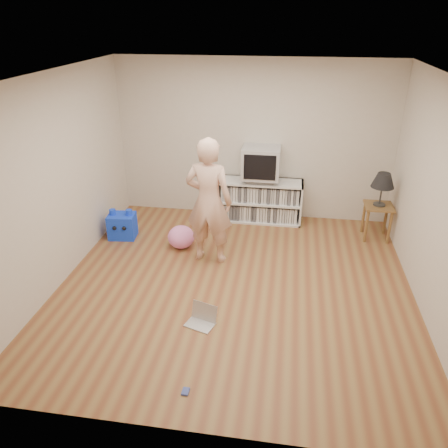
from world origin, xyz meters
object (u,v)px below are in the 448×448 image
media_unit (260,200)px  plush_blue (122,226)px  dvd_deck (260,179)px  laptop (202,318)px  crt_tv (261,162)px  side_table (378,213)px  person (209,202)px  plush_pink (181,237)px  table_lamp (383,181)px

media_unit → plush_blue: size_ratio=2.98×
dvd_deck → laptop: bearing=-98.4°
media_unit → plush_blue: 2.29m
laptop → crt_tv: bearing=99.7°
side_table → person: size_ratio=0.31×
crt_tv → side_table: bearing=-11.2°
crt_tv → plush_pink: (-1.08, -1.14, -0.85)m
table_lamp → laptop: 3.46m
dvd_deck → plush_pink: 1.67m
laptop → plush_pink: (-0.66, 1.70, 0.11)m
plush_blue → plush_pink: plush_blue is taller
side_table → plush_blue: bearing=-171.4°
media_unit → side_table: bearing=-11.8°
dvd_deck → laptop: size_ratio=1.20×
side_table → laptop: side_table is taller
dvd_deck → side_table: dvd_deck is taller
person → plush_pink: size_ratio=4.48×
table_lamp → person: person is taller
media_unit → person: (-0.59, -1.43, 0.54)m
table_lamp → plush_blue: (-3.91, -0.59, -0.74)m
media_unit → plush_blue: media_unit is taller
side_table → person: 2.69m
side_table → table_lamp: size_ratio=1.07×
table_lamp → laptop: table_lamp is taller
person → plush_blue: person is taller
side_table → table_lamp: (0.00, 0.00, 0.53)m
crt_tv → plush_pink: size_ratio=1.51×
plush_pink → table_lamp: bearing=14.8°
dvd_deck → crt_tv: bearing=-90.0°
plush_blue → table_lamp: bearing=2.7°
crt_tv → laptop: size_ratio=1.60×
plush_blue → laptop: bearing=-54.6°
crt_tv → laptop: (-0.42, -2.83, -0.96)m
dvd_deck → laptop: (-0.42, -2.84, -0.68)m
dvd_deck → laptop: dvd_deck is taller
laptop → plush_blue: plush_blue is taller
table_lamp → person: bearing=-156.7°
crt_tv → plush_pink: 1.78m
laptop → side_table: bearing=65.5°
plush_blue → plush_pink: size_ratio=1.18×
side_table → table_lamp: bearing=0.0°
media_unit → side_table: size_ratio=2.55×
side_table → person: person is taller
media_unit → person: 1.64m
person → laptop: (0.17, -1.42, -0.83)m
side_table → laptop: 3.37m
crt_tv → table_lamp: size_ratio=1.17×
dvd_deck → plush_pink: bearing=-133.4°
table_lamp → person: (-2.44, -1.05, -0.05)m
dvd_deck → person: (-0.59, -1.42, 0.16)m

